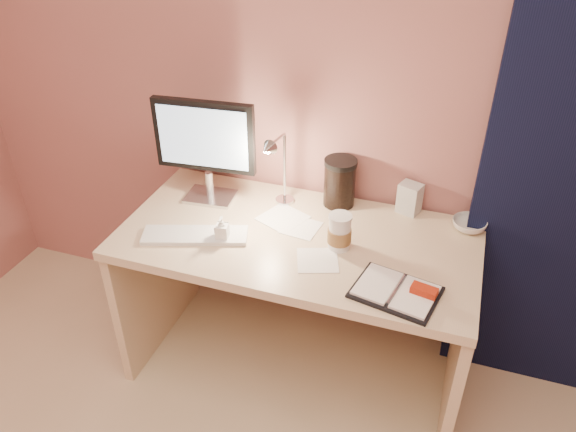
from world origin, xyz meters
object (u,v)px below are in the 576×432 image
(monitor, at_px, (206,142))
(planner, at_px, (398,291))
(keyboard, at_px, (195,235))
(desk, at_px, (302,270))
(bowl, at_px, (469,225))
(lotion_bottle, at_px, (222,229))
(coffee_cup, at_px, (340,233))
(dark_jar, at_px, (340,185))
(desk_lamp, at_px, (281,167))
(product_box, at_px, (410,198))

(monitor, bearing_deg, planner, -27.52)
(keyboard, bearing_deg, desk, 10.70)
(monitor, height_order, bowl, monitor)
(keyboard, relative_size, lotion_bottle, 3.80)
(bowl, distance_m, lotion_bottle, 0.98)
(coffee_cup, xyz_separation_m, dark_jar, (-0.08, 0.31, 0.03))
(bowl, bearing_deg, desk_lamp, -170.71)
(desk_lamp, bearing_deg, lotion_bottle, -110.52)
(desk, bearing_deg, bowl, 16.67)
(desk, distance_m, desk_lamp, 0.46)
(planner, relative_size, lotion_bottle, 2.97)
(bowl, height_order, product_box, product_box)
(coffee_cup, bearing_deg, dark_jar, 104.56)
(desk, bearing_deg, keyboard, -150.98)
(planner, distance_m, desk_lamp, 0.68)
(keyboard, xyz_separation_m, bowl, (1.01, 0.40, 0.01))
(keyboard, distance_m, coffee_cup, 0.56)
(planner, xyz_separation_m, product_box, (-0.05, 0.53, 0.05))
(planner, bearing_deg, lotion_bottle, -176.11)
(coffee_cup, bearing_deg, monitor, 164.67)
(dark_jar, relative_size, desk_lamp, 0.55)
(keyboard, bearing_deg, dark_jar, 23.44)
(desk, xyz_separation_m, product_box, (0.38, 0.24, 0.29))
(desk, relative_size, lotion_bottle, 13.06)
(coffee_cup, height_order, bowl, coffee_cup)
(lotion_bottle, bearing_deg, bowl, 23.20)
(planner, xyz_separation_m, coffee_cup, (-0.26, 0.19, 0.06))
(desk, distance_m, lotion_bottle, 0.43)
(desk, distance_m, product_box, 0.54)
(desk, distance_m, monitor, 0.67)
(lotion_bottle, bearing_deg, product_box, 33.93)
(coffee_cup, height_order, dark_jar, dark_jar)
(desk, relative_size, coffee_cup, 9.65)
(monitor, height_order, lotion_bottle, monitor)
(lotion_bottle, xyz_separation_m, dark_jar, (0.36, 0.41, 0.04))
(planner, bearing_deg, monitor, 169.02)
(desk, xyz_separation_m, coffee_cup, (0.17, -0.10, 0.29))
(coffee_cup, xyz_separation_m, bowl, (0.46, 0.28, -0.05))
(desk_lamp, bearing_deg, coffee_cup, -20.35)
(coffee_cup, distance_m, lotion_bottle, 0.45)
(planner, bearing_deg, desk_lamp, 158.53)
(planner, relative_size, dark_jar, 1.70)
(desk, distance_m, planner, 0.57)
(desk, distance_m, dark_jar, 0.39)
(bowl, bearing_deg, coffee_cup, -148.28)
(dark_jar, bearing_deg, product_box, 6.10)
(product_box, bearing_deg, desk, -128.55)
(keyboard, relative_size, dark_jar, 2.17)
(dark_jar, bearing_deg, planner, -55.92)
(desk, bearing_deg, planner, -33.87)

